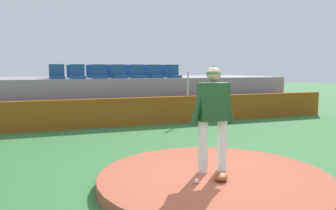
{
  "coord_description": "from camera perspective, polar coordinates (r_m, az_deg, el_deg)",
  "views": [
    {
      "loc": [
        -2.52,
        -4.68,
        1.88
      ],
      "look_at": [
        0.0,
        2.15,
        1.09
      ],
      "focal_mm": 35.96,
      "sensor_mm": 36.0,
      "label": 1
    }
  ],
  "objects": [
    {
      "name": "stadium_chair_6",
      "position": [
        12.83,
        0.92,
        5.33
      ],
      "size": [
        0.48,
        0.44,
        0.5
      ],
      "rotation": [
        0.0,
        0.0,
        3.14
      ],
      "color": "navy",
      "rests_on": "bleacher_platform"
    },
    {
      "name": "stadium_chair_9",
      "position": [
        12.97,
        -12.14,
        5.2
      ],
      "size": [
        0.48,
        0.44,
        0.5
      ],
      "rotation": [
        0.0,
        0.0,
        3.14
      ],
      "color": "navy",
      "rests_on": "bleacher_platform"
    },
    {
      "name": "stadium_chair_18",
      "position": [
        14.1,
        -7.1,
        5.37
      ],
      "size": [
        0.48,
        0.44,
        0.5
      ],
      "rotation": [
        0.0,
        0.0,
        3.14
      ],
      "color": "navy",
      "rests_on": "bleacher_platform"
    },
    {
      "name": "stadium_chair_2",
      "position": [
        12.1,
        -11.54,
        5.15
      ],
      "size": [
        0.48,
        0.44,
        0.5
      ],
      "rotation": [
        0.0,
        0.0,
        3.14
      ],
      "color": "navy",
      "rests_on": "bleacher_platform"
    },
    {
      "name": "stadium_chair_0",
      "position": [
        11.93,
        -18.27,
        4.95
      ],
      "size": [
        0.48,
        0.44,
        0.5
      ],
      "rotation": [
        0.0,
        0.0,
        3.14
      ],
      "color": "navy",
      "rests_on": "bleacher_platform"
    },
    {
      "name": "bleacher_platform",
      "position": [
        13.91,
        -9.76,
        1.53
      ],
      "size": [
        13.66,
        4.43,
        1.52
      ],
      "primitive_type": "cube",
      "color": "gray",
      "rests_on": "ground_plane"
    },
    {
      "name": "stadium_chair_10",
      "position": [
        13.1,
        -9.3,
        5.27
      ],
      "size": [
        0.48,
        0.44,
        0.5
      ],
      "rotation": [
        0.0,
        0.0,
        3.14
      ],
      "color": "navy",
      "rests_on": "bleacher_platform"
    },
    {
      "name": "stadium_chair_7",
      "position": [
        12.82,
        -18.43,
        5.01
      ],
      "size": [
        0.48,
        0.44,
        0.5
      ],
      "rotation": [
        0.0,
        0.0,
        3.14
      ],
      "color": "navy",
      "rests_on": "bleacher_platform"
    },
    {
      "name": "stadium_chair_20",
      "position": [
        14.49,
        -1.79,
        5.44
      ],
      "size": [
        0.48,
        0.44,
        0.5
      ],
      "rotation": [
        0.0,
        0.0,
        3.14
      ],
      "color": "navy",
      "rests_on": "bleacher_platform"
    },
    {
      "name": "stadium_chair_4",
      "position": [
        12.36,
        -5.12,
        5.27
      ],
      "size": [
        0.48,
        0.44,
        0.5
      ],
      "rotation": [
        0.0,
        0.0,
        3.14
      ],
      "color": "navy",
      "rests_on": "bleacher_platform"
    },
    {
      "name": "ground_plane",
      "position": [
        5.63,
        7.79,
        -13.34
      ],
      "size": [
        60.0,
        60.0,
        0.0
      ],
      "primitive_type": "plane",
      "color": "#357237"
    },
    {
      "name": "stadium_chair_5",
      "position": [
        12.59,
        -2.24,
        5.31
      ],
      "size": [
        0.48,
        0.44,
        0.5
      ],
      "rotation": [
        0.0,
        0.0,
        3.14
      ],
      "color": "navy",
      "rests_on": "bleacher_platform"
    },
    {
      "name": "fielding_glove",
      "position": [
        5.28,
        8.97,
        -11.96
      ],
      "size": [
        0.33,
        0.36,
        0.11
      ],
      "primitive_type": "ellipsoid",
      "rotation": [
        0.0,
        0.0,
        4.12
      ],
      "color": "brown",
      "rests_on": "pitchers_mound"
    },
    {
      "name": "fence_post_right",
      "position": [
        11.81,
        3.39,
        3.64
      ],
      "size": [
        0.06,
        0.06,
        0.86
      ],
      "primitive_type": "cylinder",
      "color": "silver",
      "rests_on": "brick_barrier"
    },
    {
      "name": "stadium_chair_14",
      "position": [
        13.76,
        -18.53,
        5.07
      ],
      "size": [
        0.48,
        0.44,
        0.5
      ],
      "rotation": [
        0.0,
        0.0,
        3.14
      ],
      "color": "navy",
      "rests_on": "bleacher_platform"
    },
    {
      "name": "pitcher",
      "position": [
        5.51,
        7.66,
        -0.93
      ],
      "size": [
        0.78,
        0.28,
        1.75
      ],
      "rotation": [
        0.0,
        0.0,
        -0.04
      ],
      "color": "white",
      "rests_on": "pitchers_mound"
    },
    {
      "name": "stadium_chair_17",
      "position": [
        13.96,
        -9.91,
        5.31
      ],
      "size": [
        0.48,
        0.44,
        0.5
      ],
      "rotation": [
        0.0,
        0.0,
        3.14
      ],
      "color": "navy",
      "rests_on": "bleacher_platform"
    },
    {
      "name": "stadium_chair_16",
      "position": [
        13.87,
        -12.66,
        5.25
      ],
      "size": [
        0.48,
        0.44,
        0.5
      ],
      "rotation": [
        0.0,
        0.0,
        3.14
      ],
      "color": "navy",
      "rests_on": "bleacher_platform"
    },
    {
      "name": "stadium_chair_1",
      "position": [
        11.97,
        -15.03,
        5.05
      ],
      "size": [
        0.48,
        0.44,
        0.5
      ],
      "rotation": [
        0.0,
        0.0,
        3.14
      ],
      "color": "navy",
      "rests_on": "bleacher_platform"
    },
    {
      "name": "stadium_chair_15",
      "position": [
        13.81,
        -15.78,
        5.16
      ],
      "size": [
        0.48,
        0.44,
        0.5
      ],
      "rotation": [
        0.0,
        0.0,
        3.14
      ],
      "color": "navy",
      "rests_on": "bleacher_platform"
    },
    {
      "name": "stadium_chair_12",
      "position": [
        13.43,
        -3.26,
        5.36
      ],
      "size": [
        0.48,
        0.44,
        0.5
      ],
      "rotation": [
        0.0,
        0.0,
        3.14
      ],
      "color": "navy",
      "rests_on": "bleacher_platform"
    },
    {
      "name": "stadium_chair_11",
      "position": [
        13.26,
        -6.16,
        5.33
      ],
      "size": [
        0.48,
        0.44,
        0.5
      ],
      "rotation": [
        0.0,
        0.0,
        3.14
      ],
      "color": "navy",
      "rests_on": "bleacher_platform"
    },
    {
      "name": "stadium_chair_3",
      "position": [
        12.22,
        -8.37,
        5.22
      ],
      "size": [
        0.48,
        0.44,
        0.5
      ],
      "rotation": [
        0.0,
        0.0,
        3.14
      ],
      "color": "navy",
      "rests_on": "bleacher_platform"
    },
    {
      "name": "stadium_chair_8",
      "position": [
        12.91,
        -15.31,
        5.12
      ],
      "size": [
        0.48,
        0.44,
        0.5
      ],
      "rotation": [
        0.0,
        0.0,
        3.14
      ],
      "color": "navy",
      "rests_on": "bleacher_platform"
    },
    {
      "name": "stadium_chair_13",
      "position": [
        13.64,
        -0.46,
        5.39
      ],
      "size": [
        0.48,
        0.44,
        0.5
      ],
      "rotation": [
        0.0,
        0.0,
        3.14
      ],
      "color": "navy",
      "rests_on": "bleacher_platform"
    },
    {
      "name": "brick_barrier",
      "position": [
        11.19,
        -7.09,
        -1.12
      ],
      "size": [
        15.82,
        0.4,
        0.92
      ],
      "primitive_type": "cube",
      "color": "#904B14",
      "rests_on": "ground_plane"
    },
    {
      "name": "baseball",
      "position": [
        5.12,
        4.87,
        -12.7
      ],
      "size": [
        0.07,
        0.07,
        0.07
      ],
      "primitive_type": "sphere",
      "color": "white",
      "rests_on": "pitchers_mound"
    },
    {
      "name": "stadium_chair_19",
      "position": [
        14.29,
        -4.45,
        5.41
      ],
      "size": [
        0.48,
        0.44,
        0.5
      ],
      "rotation": [
        0.0,
        0.0,
        3.14
      ],
      "color": "navy",
      "rests_on": "bleacher_platform"
    },
    {
      "name": "pitchers_mound",
      "position": [
        5.6,
        7.8,
        -12.44
      ],
      "size": [
        3.73,
        3.73,
        0.19
      ],
      "primitive_type": "cylinder",
      "color": "#AE533A",
      "rests_on": "ground_plane"
    }
  ]
}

